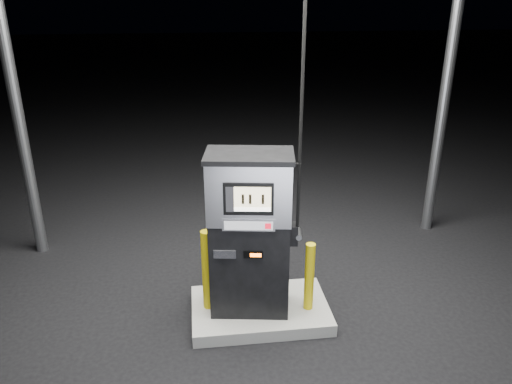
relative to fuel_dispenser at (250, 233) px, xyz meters
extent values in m
plane|color=black|center=(0.12, 0.02, -1.12)|extent=(80.00, 80.00, 0.00)
cube|color=slate|center=(0.12, 0.02, -1.05)|extent=(1.60, 1.00, 0.15)
cylinder|color=gray|center=(-2.88, 2.02, 1.13)|extent=(0.16, 0.16, 4.50)
cylinder|color=gray|center=(3.12, 2.02, 1.13)|extent=(0.16, 0.16, 4.50)
cube|color=black|center=(0.00, 0.00, -0.40)|extent=(0.94, 0.63, 1.15)
cube|color=#B5B6BD|center=(0.00, 0.00, 0.52)|extent=(0.96, 0.65, 0.69)
cube|color=black|center=(0.00, 0.00, 0.89)|extent=(1.00, 0.69, 0.06)
cube|color=black|center=(-0.04, -0.26, 0.52)|extent=(0.51, 0.11, 0.35)
cube|color=beige|center=(-0.01, -0.28, 0.54)|extent=(0.37, 0.06, 0.22)
cube|color=white|center=(-0.01, -0.28, 0.41)|extent=(0.37, 0.06, 0.05)
cube|color=#B5B6BD|center=(-0.04, -0.26, 0.22)|extent=(0.55, 0.11, 0.13)
cube|color=gray|center=(-0.05, -0.28, 0.22)|extent=(0.50, 0.08, 0.10)
cube|color=red|center=(0.15, -0.31, 0.22)|extent=(0.06, 0.01, 0.06)
cube|color=black|center=(0.00, -0.26, -0.13)|extent=(0.20, 0.05, 0.08)
cube|color=#FF5F0C|center=(0.03, -0.28, -0.13)|extent=(0.12, 0.02, 0.04)
cube|color=black|center=(-0.30, -0.22, -0.13)|extent=(0.24, 0.06, 0.09)
cube|color=black|center=(0.47, -0.07, -0.01)|extent=(0.12, 0.18, 0.23)
cylinder|color=gray|center=(0.53, -0.08, -0.01)|extent=(0.09, 0.21, 0.06)
cylinder|color=black|center=(0.50, -0.12, 1.53)|extent=(0.04, 0.04, 2.84)
cylinder|color=#C7AF0B|center=(-0.48, 0.07, -0.48)|extent=(0.13, 0.13, 0.98)
cylinder|color=#C7AF0B|center=(0.67, -0.10, -0.55)|extent=(0.12, 0.12, 0.84)
camera|label=1|loc=(-0.55, -4.87, 2.50)|focal=35.00mm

